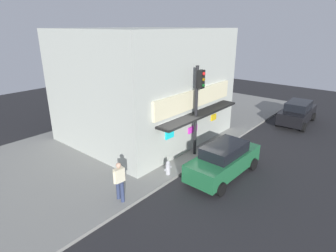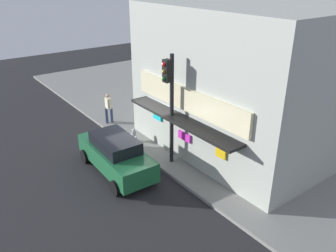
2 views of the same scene
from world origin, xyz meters
The scene contains 8 objects.
ground_plane centered at (0.00, 0.00, 0.00)m, with size 50.35×50.35×0.00m, color #232326.
sidewalk centered at (0.00, 5.23, 0.07)m, with size 33.56×10.47×0.14m, color gray.
corner_building centered at (1.95, 5.12, 3.53)m, with size 9.20×8.65×6.78m.
traffic_light centered at (1.40, 0.66, 3.35)m, with size 0.32×0.58×5.00m.
fire_hydrant centered at (-1.35, 0.43, 0.49)m, with size 0.48×0.24×0.72m.
trash_can centered at (4.68, 2.13, 0.61)m, with size 0.49×0.49×0.94m, color #2D2D2D.
pedestrian centered at (-4.30, 0.57, 1.11)m, with size 0.58×0.48×1.75m.
parked_car_green centered at (0.48, -1.60, 0.87)m, with size 4.52×2.02×1.70m.
Camera 2 is at (12.45, -7.68, 8.20)m, focal length 36.78 mm.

